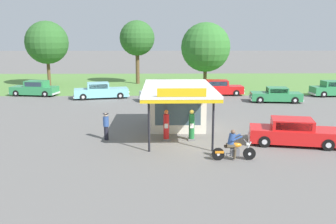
# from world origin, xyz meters

# --- Properties ---
(ground_plane) EXTENTS (300.00, 300.00, 0.00)m
(ground_plane) POSITION_xyz_m (0.00, 0.00, 0.00)
(ground_plane) COLOR slate
(grass_verge_strip) EXTENTS (120.00, 24.00, 0.01)m
(grass_verge_strip) POSITION_xyz_m (0.00, 30.00, 0.00)
(grass_verge_strip) COLOR #56843D
(grass_verge_strip) RESTS_ON ground
(service_station_kiosk) EXTENTS (4.35, 8.01, 3.51)m
(service_station_kiosk) POSITION_xyz_m (-1.00, 3.75, 1.79)
(service_station_kiosk) COLOR beige
(service_station_kiosk) RESTS_ON ground
(gas_pump_nearside) EXTENTS (0.44, 0.44, 1.86)m
(gas_pump_nearside) POSITION_xyz_m (-1.77, 0.95, 0.85)
(gas_pump_nearside) COLOR slate
(gas_pump_nearside) RESTS_ON ground
(gas_pump_offside) EXTENTS (0.44, 0.44, 1.86)m
(gas_pump_offside) POSITION_xyz_m (-0.24, 0.95, 0.85)
(gas_pump_offside) COLOR slate
(gas_pump_offside) RESTS_ON ground
(motorcycle_with_rider) EXTENTS (2.23, 0.70, 1.58)m
(motorcycle_with_rider) POSITION_xyz_m (1.55, -2.74, 0.65)
(motorcycle_with_rider) COLOR black
(motorcycle_with_rider) RESTS_ON ground
(featured_classic_sedan) EXTENTS (5.42, 2.89, 1.52)m
(featured_classic_sedan) POSITION_xyz_m (5.57, -0.09, 0.70)
(featured_classic_sedan) COLOR red
(featured_classic_sedan) RESTS_ON ground
(parked_car_back_row_right) EXTENTS (5.62, 2.01, 1.63)m
(parked_car_back_row_right) POSITION_xyz_m (16.43, 17.42, 0.74)
(parked_car_back_row_right) COLOR #2D844C
(parked_car_back_row_right) RESTS_ON ground
(parked_car_back_row_far_right) EXTENTS (5.32, 1.92, 1.62)m
(parked_car_back_row_far_right) POSITION_xyz_m (4.10, 18.39, 0.74)
(parked_car_back_row_far_right) COLOR red
(parked_car_back_row_far_right) RESTS_ON ground
(parked_car_back_row_centre_left) EXTENTS (5.79, 3.00, 1.61)m
(parked_car_back_row_centre_left) POSITION_xyz_m (-8.20, 16.52, 0.72)
(parked_car_back_row_centre_left) COLOR #7AC6D1
(parked_car_back_row_centre_left) RESTS_ON ground
(parked_car_second_row_spare) EXTENTS (5.16, 2.60, 1.60)m
(parked_car_second_row_spare) POSITION_xyz_m (-15.48, 18.41, 0.73)
(parked_car_second_row_spare) COLOR #2D844C
(parked_car_second_row_spare) RESTS_ON ground
(parked_car_back_row_left) EXTENTS (5.04, 2.32, 1.42)m
(parked_car_back_row_left) POSITION_xyz_m (8.95, 13.96, 0.65)
(parked_car_back_row_left) COLOR #2D844C
(parked_car_back_row_left) RESTS_ON ground
(parked_car_back_row_far_left) EXTENTS (5.82, 3.24, 1.57)m
(parked_car_back_row_far_left) POSITION_xyz_m (-1.41, 15.04, 0.71)
(parked_car_back_row_far_left) COLOR #B7B7BC
(parked_car_back_row_far_left) RESTS_ON ground
(bystander_chatting_near_pumps) EXTENTS (0.36, 0.36, 1.65)m
(bystander_chatting_near_pumps) POSITION_xyz_m (-5.40, 1.14, 0.88)
(bystander_chatting_near_pumps) COLOR black
(bystander_chatting_near_pumps) RESTS_ON ground
(tree_oak_centre) EXTENTS (4.59, 4.59, 8.29)m
(tree_oak_centre) POSITION_xyz_m (-5.17, 28.45, 5.95)
(tree_oak_centre) COLOR brown
(tree_oak_centre) RESTS_ON ground
(tree_oak_far_left) EXTENTS (5.42, 5.35, 8.13)m
(tree_oak_far_left) POSITION_xyz_m (-16.59, 26.70, 5.32)
(tree_oak_far_left) COLOR brown
(tree_oak_far_left) RESTS_ON ground
(tree_oak_right) EXTENTS (6.20, 6.20, 7.97)m
(tree_oak_right) POSITION_xyz_m (3.53, 26.05, 4.71)
(tree_oak_right) COLOR brown
(tree_oak_right) RESTS_ON ground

